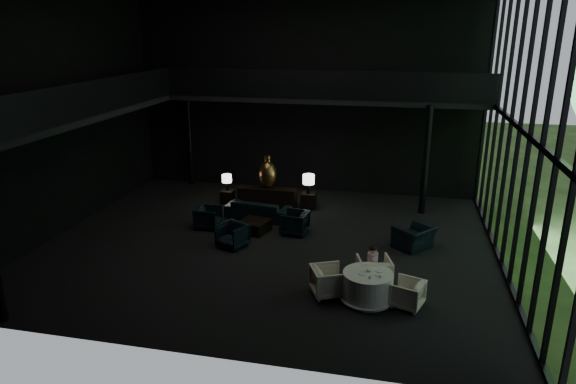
% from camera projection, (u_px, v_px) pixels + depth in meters
% --- Properties ---
extents(floor, '(14.00, 12.00, 0.02)m').
position_uv_depth(floor, '(270.00, 244.00, 16.33)').
color(floor, black).
rests_on(floor, ground).
extents(wall_back, '(14.00, 0.04, 8.00)m').
position_uv_depth(wall_back, '(305.00, 94.00, 20.68)').
color(wall_back, black).
rests_on(wall_back, ground).
extents(wall_front, '(14.00, 0.04, 8.00)m').
position_uv_depth(wall_front, '(187.00, 172.00, 9.52)').
color(wall_front, black).
rests_on(wall_front, ground).
extents(wall_left, '(0.04, 12.00, 8.00)m').
position_uv_depth(wall_left, '(58.00, 111.00, 16.54)').
color(wall_left, black).
rests_on(wall_left, ground).
extents(curtain_wall, '(0.20, 12.00, 8.00)m').
position_uv_depth(curtain_wall, '(520.00, 128.00, 13.68)').
color(curtain_wall, black).
rests_on(curtain_wall, ground).
extents(mezzanine_left, '(2.00, 12.00, 0.25)m').
position_uv_depth(mezzanine_left, '(86.00, 112.00, 16.33)').
color(mezzanine_left, black).
rests_on(mezzanine_left, wall_left).
extents(mezzanine_back, '(12.00, 2.00, 0.25)m').
position_uv_depth(mezzanine_back, '(326.00, 98.00, 19.55)').
color(mezzanine_back, black).
rests_on(mezzanine_back, wall_back).
extents(railing_left, '(0.06, 12.00, 1.00)m').
position_uv_depth(railing_left, '(112.00, 94.00, 15.95)').
color(railing_left, black).
rests_on(railing_left, mezzanine_left).
extents(railing_back, '(12.00, 0.06, 1.00)m').
position_uv_depth(railing_back, '(323.00, 85.00, 18.44)').
color(railing_back, black).
rests_on(railing_back, mezzanine_back).
extents(column_nw, '(0.24, 0.24, 4.00)m').
position_uv_depth(column_nw, '(189.00, 139.00, 22.04)').
color(column_nw, black).
rests_on(column_nw, floor).
extents(column_ne, '(0.24, 0.24, 4.00)m').
position_uv_depth(column_ne, '(426.00, 160.00, 18.45)').
color(column_ne, black).
rests_on(column_ne, floor).
extents(console, '(2.26, 0.51, 0.72)m').
position_uv_depth(console, '(267.00, 197.00, 19.68)').
color(console, black).
rests_on(console, floor).
extents(bronze_urn, '(0.66, 0.66, 1.24)m').
position_uv_depth(bronze_urn, '(268.00, 174.00, 19.53)').
color(bronze_urn, '#B6753E').
rests_on(bronze_urn, console).
extents(side_table_left, '(0.47, 0.47, 0.52)m').
position_uv_depth(side_table_left, '(227.00, 197.00, 20.02)').
color(side_table_left, black).
rests_on(side_table_left, floor).
extents(table_lamp_left, '(0.38, 0.38, 0.63)m').
position_uv_depth(table_lamp_left, '(227.00, 179.00, 19.82)').
color(table_lamp_left, black).
rests_on(table_lamp_left, side_table_left).
extents(side_table_right, '(0.54, 0.54, 0.59)m').
position_uv_depth(side_table_right, '(309.00, 200.00, 19.48)').
color(side_table_right, black).
rests_on(side_table_right, floor).
extents(table_lamp_right, '(0.44, 0.44, 0.74)m').
position_uv_depth(table_lamp_right, '(309.00, 180.00, 19.17)').
color(table_lamp_right, black).
rests_on(table_lamp_right, side_table_right).
extents(sofa, '(2.63, 1.07, 1.00)m').
position_uv_depth(sofa, '(258.00, 205.00, 18.36)').
color(sofa, black).
rests_on(sofa, floor).
extents(lounge_armchair_west, '(0.78, 0.84, 0.85)m').
position_uv_depth(lounge_armchair_west, '(208.00, 216.00, 17.52)').
color(lounge_armchair_west, black).
rests_on(lounge_armchair_west, floor).
extents(lounge_armchair_east, '(0.94, 0.99, 0.92)m').
position_uv_depth(lounge_armchair_east, '(295.00, 221.00, 16.99)').
color(lounge_armchair_east, black).
rests_on(lounge_armchair_east, floor).
extents(lounge_armchair_south, '(1.10, 1.07, 0.88)m').
position_uv_depth(lounge_armchair_south, '(232.00, 233.00, 15.97)').
color(lounge_armchair_south, black).
rests_on(lounge_armchair_south, floor).
extents(window_armchair, '(1.32, 1.36, 1.01)m').
position_uv_depth(window_armchair, '(414.00, 233.00, 15.86)').
color(window_armchair, black).
rests_on(window_armchair, floor).
extents(coffee_table, '(1.09, 1.09, 0.40)m').
position_uv_depth(coffee_table, '(254.00, 226.00, 17.23)').
color(coffee_table, black).
rests_on(coffee_table, floor).
extents(dining_table, '(1.42, 1.42, 0.75)m').
position_uv_depth(dining_table, '(367.00, 288.00, 12.86)').
color(dining_table, white).
rests_on(dining_table, floor).
extents(dining_chair_north, '(1.14, 1.10, 0.96)m').
position_uv_depth(dining_chair_north, '(374.00, 269.00, 13.55)').
color(dining_chair_north, beige).
rests_on(dining_chair_north, floor).
extents(dining_chair_east, '(0.86, 0.88, 0.73)m').
position_uv_depth(dining_chair_east, '(407.00, 293.00, 12.55)').
color(dining_chair_east, beige).
rests_on(dining_chair_east, floor).
extents(dining_chair_west, '(1.12, 1.15, 0.91)m').
position_uv_depth(dining_chair_west, '(329.00, 278.00, 13.08)').
color(dining_chair_west, beige).
rests_on(dining_chair_west, floor).
extents(child, '(0.28, 0.28, 0.61)m').
position_uv_depth(child, '(373.00, 257.00, 13.64)').
color(child, '#C992A4').
rests_on(child, dining_chair_north).
extents(plate_a, '(0.30, 0.30, 0.01)m').
position_uv_depth(plate_a, '(363.00, 273.00, 12.68)').
color(plate_a, white).
rests_on(plate_a, dining_table).
extents(plate_b, '(0.27, 0.27, 0.02)m').
position_uv_depth(plate_b, '(380.00, 271.00, 12.83)').
color(plate_b, white).
rests_on(plate_b, dining_table).
extents(saucer, '(0.16, 0.16, 0.01)m').
position_uv_depth(saucer, '(378.00, 275.00, 12.61)').
color(saucer, white).
rests_on(saucer, dining_table).
extents(coffee_cup, '(0.09, 0.09, 0.07)m').
position_uv_depth(coffee_cup, '(381.00, 276.00, 12.49)').
color(coffee_cup, white).
rests_on(coffee_cup, saucer).
extents(cereal_bowl, '(0.16, 0.16, 0.08)m').
position_uv_depth(cereal_bowl, '(369.00, 270.00, 12.80)').
color(cereal_bowl, white).
rests_on(cereal_bowl, dining_table).
extents(cream_pot, '(0.06, 0.06, 0.07)m').
position_uv_depth(cream_pot, '(370.00, 278.00, 12.41)').
color(cream_pot, '#99999E').
rests_on(cream_pot, dining_table).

